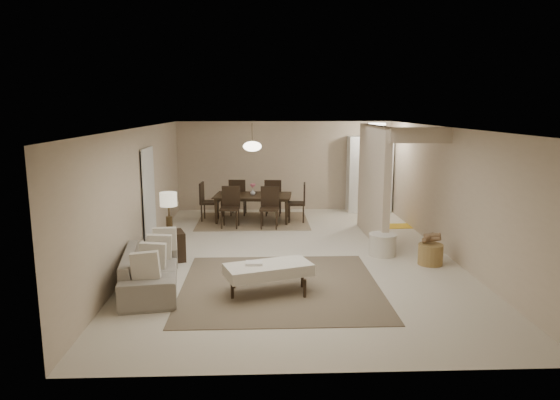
{
  "coord_description": "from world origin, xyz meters",
  "views": [
    {
      "loc": [
        -0.67,
        -9.51,
        2.87
      ],
      "look_at": [
        -0.29,
        0.3,
        1.05
      ],
      "focal_mm": 32.0,
      "sensor_mm": 36.0,
      "label": 1
    }
  ],
  "objects_px": {
    "pantry_cabinet": "(369,174)",
    "wicker_basket": "(430,254)",
    "sofa": "(151,270)",
    "side_table": "(170,246)",
    "round_pouf": "(383,245)",
    "dining_table": "(253,208)",
    "ottoman_bench": "(268,270)"
  },
  "relations": [
    {
      "from": "side_table",
      "to": "dining_table",
      "type": "height_order",
      "value": "dining_table"
    },
    {
      "from": "pantry_cabinet",
      "to": "wicker_basket",
      "type": "bearing_deg",
      "value": -88.61
    },
    {
      "from": "wicker_basket",
      "to": "side_table",
      "type": "bearing_deg",
      "value": 174.82
    },
    {
      "from": "sofa",
      "to": "round_pouf",
      "type": "distance_m",
      "value": 4.5
    },
    {
      "from": "ottoman_bench",
      "to": "side_table",
      "type": "xyz_separation_m",
      "value": [
        -1.84,
        1.79,
        -0.1
      ]
    },
    {
      "from": "pantry_cabinet",
      "to": "round_pouf",
      "type": "relative_size",
      "value": 3.84
    },
    {
      "from": "pantry_cabinet",
      "to": "ottoman_bench",
      "type": "xyz_separation_m",
      "value": [
        -2.91,
        -6.22,
        -0.67
      ]
    },
    {
      "from": "dining_table",
      "to": "sofa",
      "type": "bearing_deg",
      "value": -102.97
    },
    {
      "from": "sofa",
      "to": "dining_table",
      "type": "xyz_separation_m",
      "value": [
        1.57,
        4.77,
        0.03
      ]
    },
    {
      "from": "dining_table",
      "to": "side_table",
      "type": "bearing_deg",
      "value": -109.65
    },
    {
      "from": "pantry_cabinet",
      "to": "round_pouf",
      "type": "height_order",
      "value": "pantry_cabinet"
    },
    {
      "from": "pantry_cabinet",
      "to": "sofa",
      "type": "height_order",
      "value": "pantry_cabinet"
    },
    {
      "from": "round_pouf",
      "to": "wicker_basket",
      "type": "relative_size",
      "value": 1.21
    },
    {
      "from": "wicker_basket",
      "to": "dining_table",
      "type": "distance_m",
      "value": 5.0
    },
    {
      "from": "side_table",
      "to": "round_pouf",
      "type": "xyz_separation_m",
      "value": [
        4.12,
        0.18,
        -0.07
      ]
    },
    {
      "from": "round_pouf",
      "to": "dining_table",
      "type": "relative_size",
      "value": 0.28
    },
    {
      "from": "side_table",
      "to": "wicker_basket",
      "type": "xyz_separation_m",
      "value": [
        4.87,
        -0.44,
        -0.09
      ]
    },
    {
      "from": "round_pouf",
      "to": "dining_table",
      "type": "distance_m",
      "value": 4.04
    },
    {
      "from": "sofa",
      "to": "wicker_basket",
      "type": "distance_m",
      "value": 5.03
    },
    {
      "from": "round_pouf",
      "to": "dining_table",
      "type": "height_order",
      "value": "dining_table"
    },
    {
      "from": "sofa",
      "to": "side_table",
      "type": "distance_m",
      "value": 1.49
    },
    {
      "from": "side_table",
      "to": "wicker_basket",
      "type": "height_order",
      "value": "side_table"
    },
    {
      "from": "round_pouf",
      "to": "side_table",
      "type": "bearing_deg",
      "value": -177.47
    },
    {
      "from": "side_table",
      "to": "round_pouf",
      "type": "height_order",
      "value": "side_table"
    },
    {
      "from": "wicker_basket",
      "to": "dining_table",
      "type": "relative_size",
      "value": 0.23
    },
    {
      "from": "pantry_cabinet",
      "to": "wicker_basket",
      "type": "height_order",
      "value": "pantry_cabinet"
    },
    {
      "from": "ottoman_bench",
      "to": "side_table",
      "type": "distance_m",
      "value": 2.57
    },
    {
      "from": "pantry_cabinet",
      "to": "wicker_basket",
      "type": "relative_size",
      "value": 4.64
    },
    {
      "from": "pantry_cabinet",
      "to": "sofa",
      "type": "xyz_separation_m",
      "value": [
        -4.8,
        -5.92,
        -0.74
      ]
    },
    {
      "from": "round_pouf",
      "to": "wicker_basket",
      "type": "height_order",
      "value": "round_pouf"
    },
    {
      "from": "pantry_cabinet",
      "to": "dining_table",
      "type": "distance_m",
      "value": 3.5
    },
    {
      "from": "side_table",
      "to": "dining_table",
      "type": "xyz_separation_m",
      "value": [
        1.52,
        3.28,
        0.06
      ]
    }
  ]
}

